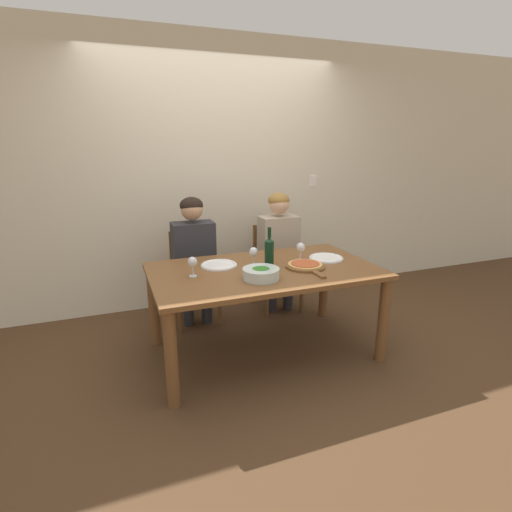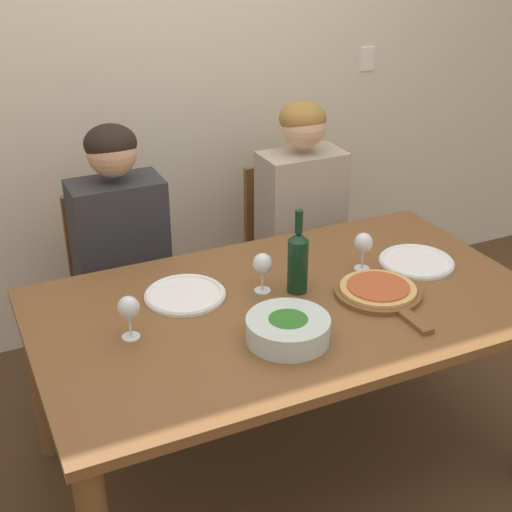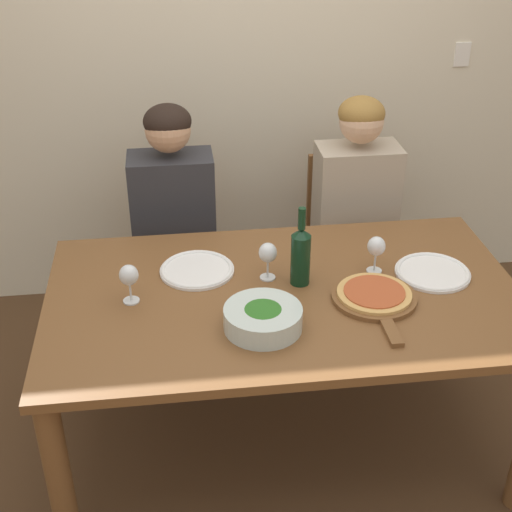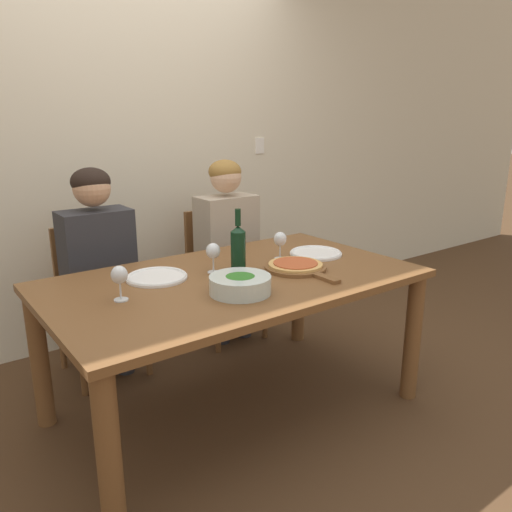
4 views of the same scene
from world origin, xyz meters
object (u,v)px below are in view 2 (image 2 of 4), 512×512
wine_glass_left (129,310)px  wine_glass_centre (263,266)px  pizza_on_board (379,291)px  wine_glass_right (363,245)px  chair_right (291,247)px  person_woman (121,239)px  dinner_plate_left (185,294)px  broccoli_bowl (288,329)px  dinner_plate_right (416,261)px  person_man (303,206)px  wine_bottle (298,260)px  chair_left (119,282)px

wine_glass_left → wine_glass_centre: same height
pizza_on_board → wine_glass_right: 0.22m
wine_glass_right → chair_right: bearing=82.7°
chair_right → wine_glass_left: 1.39m
person_woman → dinner_plate_left: size_ratio=4.16×
person_woman → wine_glass_right: 1.01m
chair_right → dinner_plate_left: bearing=-139.2°
broccoli_bowl → dinner_plate_right: size_ratio=0.94×
person_man → pizza_on_board: person_man is taller
wine_bottle → wine_glass_right: size_ratio=2.08×
chair_right → wine_bottle: wine_bottle is taller
person_woman → wine_glass_left: 0.77m
pizza_on_board → wine_glass_centre: size_ratio=3.00×
chair_left → wine_bottle: wine_bottle is taller
broccoli_bowl → pizza_on_board: bearing=15.5°
person_man → wine_glass_left: size_ratio=7.98×
chair_left → person_man: 0.90m
person_woman → wine_bottle: (0.46, -0.70, 0.12)m
broccoli_bowl → wine_glass_right: 0.58m
wine_glass_left → dinner_plate_right: bearing=2.2°
chair_left → dinner_plate_right: chair_left is taller
dinner_plate_left → dinner_plate_right: bearing=-8.5°
chair_left → wine_glass_left: wine_glass_left is taller
pizza_on_board → wine_glass_right: bearing=74.9°
wine_bottle → wine_glass_right: wine_bottle is taller
wine_glass_centre → chair_right: bearing=55.7°
dinner_plate_right → wine_glass_right: 0.24m
person_woman → person_man: (0.86, 0.00, 0.00)m
person_woman → wine_glass_left: size_ratio=7.98×
dinner_plate_left → wine_glass_centre: size_ratio=1.92×
dinner_plate_right → wine_glass_left: (-1.15, -0.04, 0.10)m
chair_left → wine_glass_left: bearing=-101.3°
dinner_plate_left → wine_glass_right: 0.70m
dinner_plate_right → pizza_on_board: (-0.27, -0.15, 0.01)m
person_woman → dinner_plate_left: (0.08, -0.57, 0.01)m
chair_left → dinner_plate_right: size_ratio=2.97×
person_man → dinner_plate_right: bearing=-80.2°
chair_right → dinner_plate_left: chair_right is taller
wine_glass_right → wine_glass_centre: same height
person_woman → broccoli_bowl: 1.01m
chair_right → wine_bottle: 0.97m
wine_bottle → dinner_plate_right: wine_bottle is taller
pizza_on_board → wine_glass_left: bearing=173.2°
wine_bottle → wine_glass_left: size_ratio=2.08×
person_woman → wine_bottle: person_woman is taller
chair_left → dinner_plate_left: 0.73m
person_man → pizza_on_board: size_ratio=2.66×
broccoli_bowl → wine_glass_left: wine_glass_left is taller
chair_left → wine_glass_left: 0.94m
wine_glass_right → person_man: bearing=81.5°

